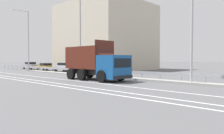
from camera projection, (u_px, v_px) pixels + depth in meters
name	position (u px, v px, depth m)	size (l,w,h in m)	color
ground_plane	(110.00, 81.00, 19.87)	(320.00, 320.00, 0.00)	#565659
lane_strip_0	(81.00, 81.00, 19.26)	(68.99, 0.16, 0.01)	silver
lane_strip_1	(59.00, 83.00, 17.61)	(68.99, 0.16, 0.01)	silver
lane_strip_2	(47.00, 85.00, 16.86)	(68.99, 0.16, 0.01)	silver
median_island	(126.00, 78.00, 21.56)	(37.94, 1.10, 0.18)	gray
median_guardrail	(133.00, 73.00, 22.38)	(68.99, 0.09, 0.78)	#9EA0A5
dump_truck	(102.00, 67.00, 19.97)	(6.87, 2.74, 3.66)	#144C8C
median_road_sign	(94.00, 66.00, 24.84)	(0.76, 0.16, 2.21)	white
street_lamp_0	(27.00, 38.00, 35.71)	(0.70, 2.73, 9.88)	#ADADB2
street_lamp_1	(80.00, 32.00, 26.21)	(0.71, 1.85, 9.47)	#ADADB2
street_lamp_2	(191.00, 15.00, 16.68)	(0.71, 2.59, 9.56)	#ADADB2
parked_car_0	(31.00, 66.00, 43.09)	(4.26, 1.96, 1.42)	#A3A3A8
parked_car_1	(46.00, 67.00, 39.00)	(3.94, 2.11, 1.28)	#B27A14
parked_car_2	(65.00, 67.00, 34.65)	(4.62, 1.94, 1.40)	silver
parked_car_3	(87.00, 68.00, 30.67)	(4.73, 2.06, 1.28)	#B27A14
background_building_0	(106.00, 38.00, 42.55)	(15.38, 14.39, 12.32)	beige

